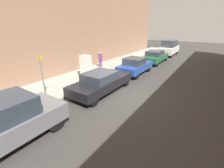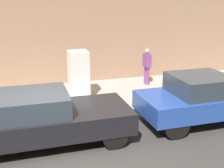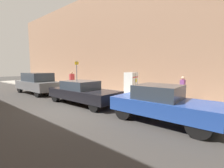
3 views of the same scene
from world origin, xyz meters
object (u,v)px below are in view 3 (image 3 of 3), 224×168
(discarded_refrigerator, at_px, (131,85))
(parked_suv_gray, at_px, (38,83))
(street_sign_post, at_px, (77,75))
(pedestrian_standing_near, at_px, (72,79))
(pedestrian_walking_far, at_px, (183,87))
(parked_sedan_dark, at_px, (82,92))
(parked_hatchback_blue, at_px, (162,103))

(discarded_refrigerator, height_order, parked_suv_gray, discarded_refrigerator)
(street_sign_post, bearing_deg, parked_suv_gray, -59.24)
(discarded_refrigerator, xyz_separation_m, pedestrian_standing_near, (-0.40, -7.21, 0.10))
(street_sign_post, distance_m, pedestrian_walking_far, 7.82)
(pedestrian_standing_near, bearing_deg, parked_sedan_dark, 166.14)
(pedestrian_walking_far, height_order, parked_hatchback_blue, pedestrian_walking_far)
(parked_suv_gray, bearing_deg, pedestrian_walking_far, 109.72)
(parked_suv_gray, relative_size, parked_sedan_dark, 0.99)
(discarded_refrigerator, bearing_deg, parked_sedan_dark, -29.52)
(pedestrian_walking_far, bearing_deg, pedestrian_standing_near, -6.12)
(street_sign_post, xyz_separation_m, pedestrian_walking_far, (-1.99, 7.54, -0.60))
(parked_sedan_dark, relative_size, parked_hatchback_blue, 1.18)
(parked_suv_gray, distance_m, parked_sedan_dark, 5.86)
(discarded_refrigerator, relative_size, pedestrian_walking_far, 1.13)
(street_sign_post, distance_m, parked_suv_gray, 3.56)
(parked_suv_gray, bearing_deg, parked_hatchback_blue, 90.00)
(street_sign_post, height_order, pedestrian_standing_near, street_sign_post)
(street_sign_post, relative_size, parked_sedan_dark, 0.56)
(pedestrian_walking_far, bearing_deg, parked_sedan_dark, 29.97)
(parked_hatchback_blue, bearing_deg, pedestrian_walking_far, -177.06)
(pedestrian_walking_far, relative_size, pedestrian_standing_near, 0.92)
(parked_sedan_dark, height_order, parked_hatchback_blue, parked_hatchback_blue)
(pedestrian_standing_near, relative_size, parked_suv_gray, 0.36)
(parked_suv_gray, bearing_deg, pedestrian_standing_near, 175.38)
(discarded_refrigerator, height_order, parked_sedan_dark, discarded_refrigerator)
(parked_suv_gray, xyz_separation_m, parked_hatchback_blue, (0.00, 10.73, -0.16))
(discarded_refrigerator, bearing_deg, parked_suv_gray, -68.98)
(discarded_refrigerator, height_order, parked_hatchback_blue, discarded_refrigerator)
(parked_hatchback_blue, bearing_deg, discarded_refrigerator, -131.46)
(discarded_refrigerator, distance_m, parked_sedan_dark, 3.31)
(parked_suv_gray, relative_size, parked_hatchback_blue, 1.17)
(street_sign_post, height_order, parked_hatchback_blue, street_sign_post)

